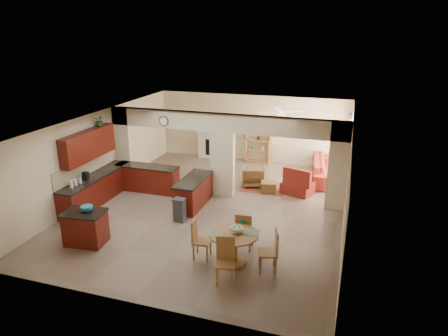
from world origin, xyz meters
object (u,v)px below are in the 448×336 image
(kitchen_island, at_px, (86,227))
(armchair, at_px, (253,176))
(sofa, at_px, (328,169))
(dining_table, at_px, (234,244))

(kitchen_island, distance_m, armchair, 6.22)
(kitchen_island, xyz_separation_m, sofa, (5.70, 6.77, -0.05))
(dining_table, bearing_deg, kitchen_island, -176.40)
(kitchen_island, relative_size, armchair, 1.40)
(kitchen_island, bearing_deg, armchair, 52.68)
(sofa, xyz_separation_m, armchair, (-2.51, -1.44, -0.04))
(kitchen_island, height_order, sofa, kitchen_island)
(sofa, bearing_deg, kitchen_island, 134.56)
(kitchen_island, xyz_separation_m, dining_table, (3.96, 0.25, 0.08))
(dining_table, bearing_deg, armchair, 98.57)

